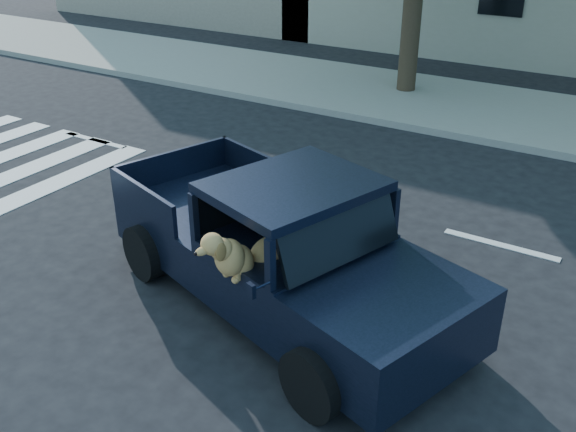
% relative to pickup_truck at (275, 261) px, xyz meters
% --- Properties ---
extents(ground, '(120.00, 120.00, 0.00)m').
position_rel_pickup_truck_xyz_m(ground, '(1.93, -0.58, -0.57)').
color(ground, black).
rests_on(ground, ground).
extents(pickup_truck, '(5.02, 3.18, 1.68)m').
position_rel_pickup_truck_xyz_m(pickup_truck, '(0.00, 0.00, 0.00)').
color(pickup_truck, black).
rests_on(pickup_truck, ground).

